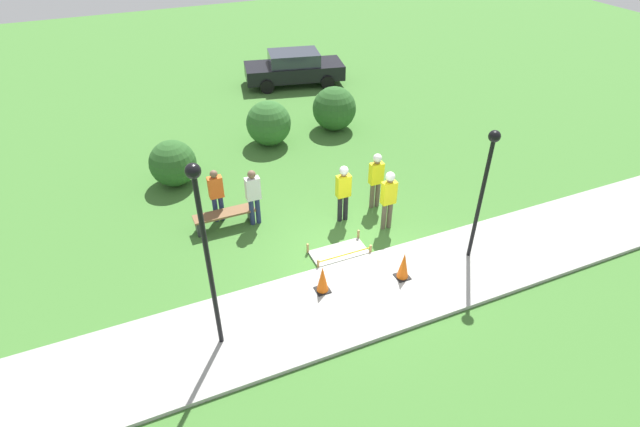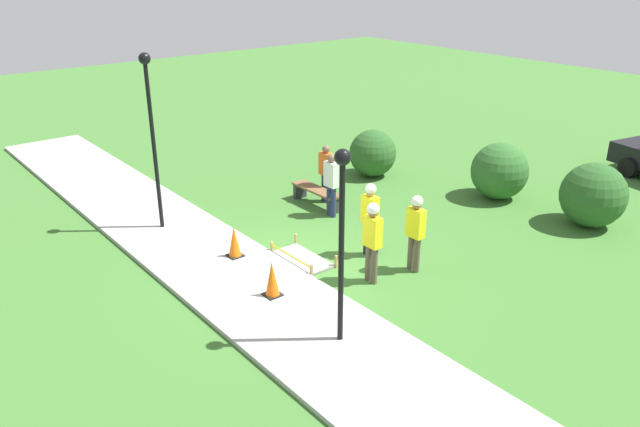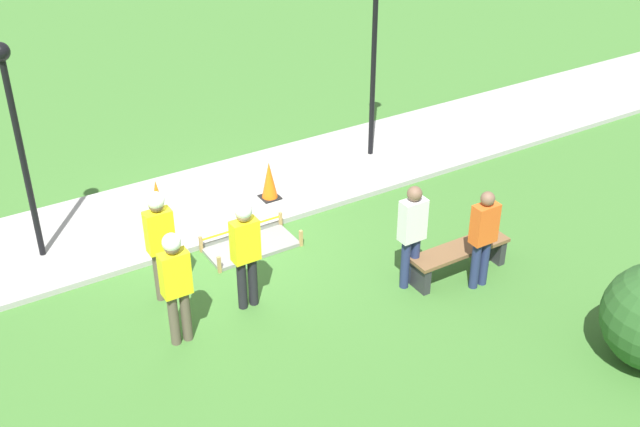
# 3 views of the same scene
# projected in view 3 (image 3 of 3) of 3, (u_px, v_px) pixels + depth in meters

# --- Properties ---
(ground_plane) EXTENTS (60.00, 60.00, 0.00)m
(ground_plane) POSITION_uv_depth(u_px,v_px,m) (224.00, 243.00, 13.52)
(ground_plane) COLOR #3D702D
(sidewalk) EXTENTS (28.00, 2.62, 0.10)m
(sidewalk) POSITION_uv_depth(u_px,v_px,m) (192.00, 207.00, 14.45)
(sidewalk) COLOR #9E9E99
(sidewalk) RESTS_ON ground_plane
(wet_concrete_patch) EXTENTS (1.55, 0.75, 0.30)m
(wet_concrete_patch) POSITION_uv_depth(u_px,v_px,m) (252.00, 247.00, 13.33)
(wet_concrete_patch) COLOR gray
(wet_concrete_patch) RESTS_ON ground_plane
(traffic_cone_near_patch) EXTENTS (0.34, 0.34, 0.73)m
(traffic_cone_near_patch) POSITION_uv_depth(u_px,v_px,m) (269.00, 180.00, 14.45)
(traffic_cone_near_patch) COLOR black
(traffic_cone_near_patch) RESTS_ON sidewalk
(traffic_cone_far_patch) EXTENTS (0.34, 0.34, 0.76)m
(traffic_cone_far_patch) POSITION_uv_depth(u_px,v_px,m) (157.00, 200.00, 13.80)
(traffic_cone_far_patch) COLOR black
(traffic_cone_far_patch) RESTS_ON sidewalk
(park_bench) EXTENTS (1.72, 0.44, 0.49)m
(park_bench) POSITION_uv_depth(u_px,v_px,m) (459.00, 255.00, 12.55)
(park_bench) COLOR #2D2D33
(park_bench) RESTS_ON ground_plane
(worker_supervisor) EXTENTS (0.40, 0.26, 1.78)m
(worker_supervisor) POSITION_uv_depth(u_px,v_px,m) (176.00, 279.00, 10.77)
(worker_supervisor) COLOR brown
(worker_supervisor) RESTS_ON ground_plane
(worker_assistant) EXTENTS (0.40, 0.26, 1.78)m
(worker_assistant) POSITION_uv_depth(u_px,v_px,m) (245.00, 246.00, 11.48)
(worker_assistant) COLOR black
(worker_assistant) RESTS_ON ground_plane
(worker_trainee) EXTENTS (0.40, 0.26, 1.82)m
(worker_trainee) POSITION_uv_depth(u_px,v_px,m) (160.00, 236.00, 11.65)
(worker_trainee) COLOR brown
(worker_trainee) RESTS_ON ground_plane
(bystander_in_orange_shirt) EXTENTS (0.40, 0.22, 1.65)m
(bystander_in_orange_shirt) POSITION_uv_depth(u_px,v_px,m) (483.00, 234.00, 11.99)
(bystander_in_orange_shirt) COLOR navy
(bystander_in_orange_shirt) RESTS_ON ground_plane
(bystander_in_gray_shirt) EXTENTS (0.40, 0.23, 1.74)m
(bystander_in_gray_shirt) POSITION_uv_depth(u_px,v_px,m) (412.00, 231.00, 11.97)
(bystander_in_gray_shirt) COLOR navy
(bystander_in_gray_shirt) RESTS_ON ground_plane
(lamppost_near) EXTENTS (0.28, 0.28, 3.56)m
(lamppost_near) POSITION_uv_depth(u_px,v_px,m) (15.00, 121.00, 11.83)
(lamppost_near) COLOR black
(lamppost_near) RESTS_ON sidewalk
(lamppost_far) EXTENTS (0.28, 0.28, 4.34)m
(lamppost_far) POSITION_uv_depth(u_px,v_px,m) (375.00, 17.00, 14.78)
(lamppost_far) COLOR black
(lamppost_far) RESTS_ON sidewalk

